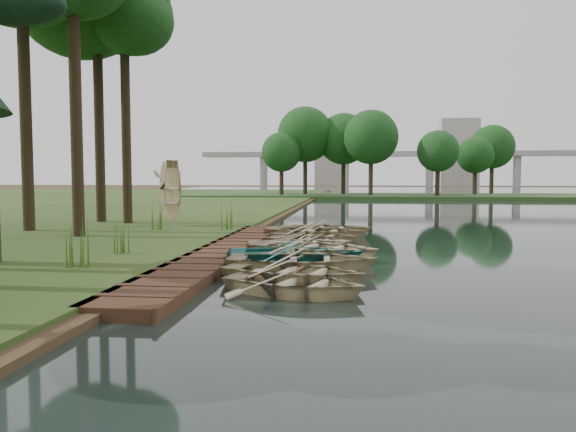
# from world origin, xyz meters

# --- Properties ---
(ground) EXTENTS (300.00, 300.00, 0.00)m
(ground) POSITION_xyz_m (0.00, 0.00, 0.00)
(ground) COLOR #3D2F1D
(boardwalk) EXTENTS (1.60, 16.00, 0.30)m
(boardwalk) POSITION_xyz_m (-1.60, 0.00, 0.15)
(boardwalk) COLOR #3C2417
(boardwalk) RESTS_ON ground
(peninsula) EXTENTS (50.00, 14.00, 0.45)m
(peninsula) POSITION_xyz_m (8.00, 50.00, 0.23)
(peninsula) COLOR #294820
(peninsula) RESTS_ON ground
(far_trees) EXTENTS (45.60, 5.60, 8.80)m
(far_trees) POSITION_xyz_m (4.67, 50.00, 6.43)
(far_trees) COLOR black
(far_trees) RESTS_ON peninsula
(bridge) EXTENTS (95.90, 4.00, 8.60)m
(bridge) POSITION_xyz_m (12.31, 120.00, 7.08)
(bridge) COLOR #A5A5A0
(bridge) RESTS_ON ground
(building_a) EXTENTS (10.00, 8.00, 18.00)m
(building_a) POSITION_xyz_m (30.00, 140.00, 9.00)
(building_a) COLOR #A5A5A0
(building_a) RESTS_ON ground
(building_b) EXTENTS (8.00, 8.00, 12.00)m
(building_b) POSITION_xyz_m (-5.00, 145.00, 6.00)
(building_b) COLOR #A5A5A0
(building_b) RESTS_ON ground
(rowboat_0) EXTENTS (3.65, 3.09, 0.64)m
(rowboat_0) POSITION_xyz_m (1.23, -5.37, 0.37)
(rowboat_0) COLOR beige
(rowboat_0) RESTS_ON water
(rowboat_1) EXTENTS (3.92, 3.23, 0.71)m
(rowboat_1) POSITION_xyz_m (1.08, -4.18, 0.40)
(rowboat_1) COLOR beige
(rowboat_1) RESTS_ON water
(rowboat_2) EXTENTS (4.04, 3.01, 0.80)m
(rowboat_2) POSITION_xyz_m (1.14, -2.71, 0.45)
(rowboat_2) COLOR beige
(rowboat_2) RESTS_ON water
(rowboat_3) EXTENTS (4.10, 3.15, 0.79)m
(rowboat_3) POSITION_xyz_m (0.85, -1.43, 0.44)
(rowboat_3) COLOR teal
(rowboat_3) RESTS_ON water
(rowboat_4) EXTENTS (4.67, 3.93, 0.83)m
(rowboat_4) POSITION_xyz_m (1.25, -0.35, 0.46)
(rowboat_4) COLOR beige
(rowboat_4) RESTS_ON water
(rowboat_5) EXTENTS (4.02, 3.33, 0.72)m
(rowboat_5) POSITION_xyz_m (0.74, 1.12, 0.41)
(rowboat_5) COLOR beige
(rowboat_5) RESTS_ON water
(rowboat_6) EXTENTS (3.72, 3.22, 0.64)m
(rowboat_6) POSITION_xyz_m (0.86, 2.56, 0.37)
(rowboat_6) COLOR beige
(rowboat_6) RESTS_ON water
(rowboat_7) EXTENTS (3.93, 3.36, 0.69)m
(rowboat_7) POSITION_xyz_m (0.97, 3.84, 0.39)
(rowboat_7) COLOR beige
(rowboat_7) RESTS_ON water
(rowboat_8) EXTENTS (4.46, 3.58, 0.82)m
(rowboat_8) POSITION_xyz_m (0.93, 4.92, 0.46)
(rowboat_8) COLOR beige
(rowboat_8) RESTS_ON water
(rowboat_9) EXTENTS (4.05, 3.03, 0.80)m
(rowboat_9) POSITION_xyz_m (1.25, 6.37, 0.45)
(rowboat_9) COLOR beige
(rowboat_9) RESTS_ON water
(stored_rowboat) EXTENTS (3.43, 2.84, 0.62)m
(stored_rowboat) POSITION_xyz_m (-5.85, 7.81, 0.61)
(stored_rowboat) COLOR beige
(stored_rowboat) RESTS_ON bank
(tree_6) EXTENTS (4.08, 4.08, 11.65)m
(tree_6) POSITION_xyz_m (-8.39, 8.87, 10.06)
(tree_6) COLOR black
(tree_6) RESTS_ON bank
(reeds_0) EXTENTS (0.60, 0.60, 1.09)m
(reeds_0) POSITION_xyz_m (-4.30, -3.94, 0.84)
(reeds_0) COLOR #3F661E
(reeds_0) RESTS_ON bank
(reeds_1) EXTENTS (0.60, 0.60, 1.00)m
(reeds_1) POSITION_xyz_m (-4.31, -1.46, 0.80)
(reeds_1) COLOR #3F661E
(reeds_1) RESTS_ON bank
(reeds_2) EXTENTS (0.60, 0.60, 0.98)m
(reeds_2) POSITION_xyz_m (-5.85, 5.91, 0.79)
(reeds_2) COLOR #3F661E
(reeds_2) RESTS_ON bank
(reeds_3) EXTENTS (0.60, 0.60, 1.12)m
(reeds_3) POSITION_xyz_m (-2.87, 6.26, 0.86)
(reeds_3) COLOR #3F661E
(reeds_3) RESTS_ON bank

